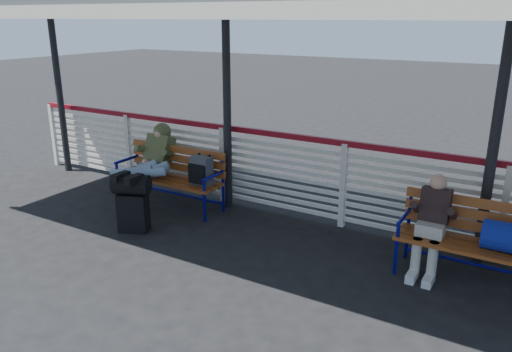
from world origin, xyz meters
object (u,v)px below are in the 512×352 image
Objects in this scene: luggage_stack at (132,201)px; traveler_man at (147,166)px; companion_person at (431,224)px; bench_left at (179,171)px; bench_right at (495,237)px.

traveler_man is (-0.35, 0.69, 0.26)m from luggage_stack.
luggage_stack is 3.83m from companion_person.
companion_person is at bearing -2.44° from bench_left.
traveler_man is at bearing 93.35° from luggage_stack.
bench_right is at bearing -11.88° from luggage_stack.
companion_person is at bearing 2.67° from traveler_man.
companion_person reaches higher than luggage_stack.
companion_person reaches higher than bench_left.
traveler_man reaches higher than bench_right.
companion_person is at bearing -178.83° from bench_right.
luggage_stack is 0.71× the size of companion_person.
luggage_stack is at bearing -63.30° from traveler_man.
traveler_man is at bearing -177.33° from companion_person.
luggage_stack is 0.45× the size of bench_right.
bench_right is at bearing 2.46° from traveler_man.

